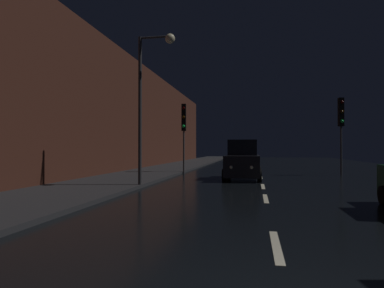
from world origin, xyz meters
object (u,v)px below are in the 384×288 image
car_approaching_headlights (243,161)px  traffic_light_far_right (341,119)px  streetlamp_overhead (150,86)px  traffic_light_far_left (184,123)px

car_approaching_headlights → traffic_light_far_right: bearing=123.7°
traffic_light_far_right → streetlamp_overhead: bearing=-58.6°
traffic_light_far_right → streetlamp_overhead: 13.98m
traffic_light_far_right → streetlamp_overhead: streetlamp_overhead is taller
car_approaching_headlights → traffic_light_far_left: bearing=-131.4°
traffic_light_far_right → traffic_light_far_left: size_ratio=1.05×
traffic_light_far_left → streetlamp_overhead: bearing=-3.8°
traffic_light_far_left → traffic_light_far_right: bearing=87.1°
traffic_light_far_right → traffic_light_far_left: (-10.57, -0.49, -0.19)m
traffic_light_far_right → car_approaching_headlights: traffic_light_far_right is taller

